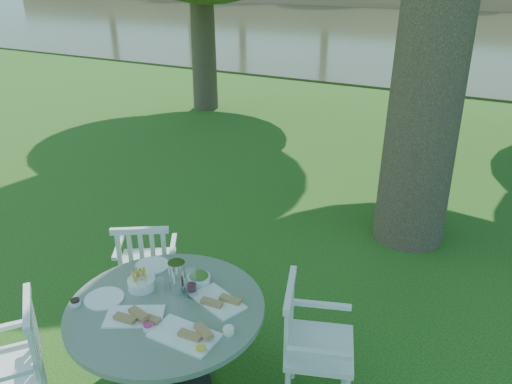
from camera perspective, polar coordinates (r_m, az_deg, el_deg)
ground at (r=5.05m, az=-1.09°, el=-9.67°), size 140.00×140.00×0.00m
table at (r=3.56m, az=-10.08°, el=-14.64°), size 1.32×1.32×0.75m
chair_ne at (r=3.47m, az=5.70°, el=-16.26°), size 0.59×0.61×0.96m
chair_nw at (r=4.37m, az=-12.54°, el=-7.78°), size 0.62×0.62×0.92m
chair_sw at (r=3.63m, az=-25.49°, el=-16.93°), size 0.66×0.65×0.95m
tableware at (r=3.51m, az=-10.09°, el=-11.12°), size 1.12×0.85×0.24m
river at (r=26.87m, az=24.81°, el=16.06°), size 100.00×28.00×0.12m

